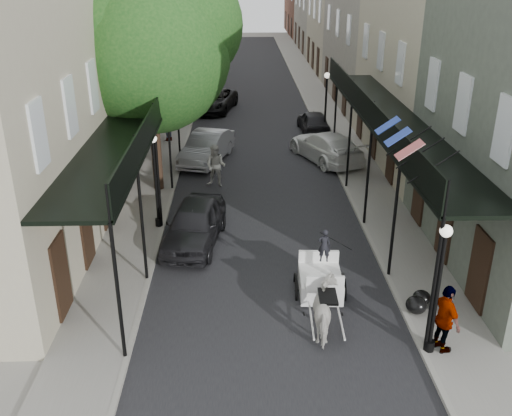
{
  "coord_description": "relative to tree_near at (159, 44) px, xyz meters",
  "views": [
    {
      "loc": [
        -0.91,
        -14.31,
        9.76
      ],
      "look_at": [
        -0.34,
        4.24,
        1.6
      ],
      "focal_mm": 40.0,
      "sensor_mm": 36.0,
      "label": 1
    }
  ],
  "objects": [
    {
      "name": "tree_near",
      "position": [
        0.0,
        0.0,
        0.0
      ],
      "size": [
        7.31,
        6.8,
        9.63
      ],
      "color": "#382619",
      "rests_on": "sidewalk_left"
    },
    {
      "name": "car_right_near",
      "position": [
        7.8,
        3.82,
        -5.73
      ],
      "size": [
        3.9,
        5.65,
        1.52
      ],
      "primitive_type": "imported",
      "rotation": [
        0.0,
        0.0,
        3.52
      ],
      "color": "silver",
      "rests_on": "ground"
    },
    {
      "name": "lamppost_left",
      "position": [
        0.1,
        -4.18,
        -4.44
      ],
      "size": [
        0.32,
        0.32,
        3.71
      ],
      "color": "black",
      "rests_on": "sidewalk_left"
    },
    {
      "name": "gallery_left",
      "position": [
        -0.59,
        -3.2,
        -2.44
      ],
      "size": [
        2.2,
        18.05,
        4.88
      ],
      "color": "black",
      "rests_on": "sidewalk_left"
    },
    {
      "name": "pedestrian_sidewalk_left",
      "position": [
        -0.78,
        7.25,
        -5.42
      ],
      "size": [
        1.41,
        1.21,
        1.9
      ],
      "primitive_type": "imported",
      "rotation": [
        0.0,
        0.0,
        3.65
      ],
      "color": "gray",
      "rests_on": "sidewalk_left"
    },
    {
      "name": "horse",
      "position": [
        5.69,
        -11.18,
        -5.73
      ],
      "size": [
        0.89,
        1.83,
        1.52
      ],
      "primitive_type": "imported",
      "rotation": [
        0.0,
        0.0,
        3.1
      ],
      "color": "silver",
      "rests_on": "ground"
    },
    {
      "name": "car_right_far",
      "position": [
        7.8,
        9.03,
        -5.81
      ],
      "size": [
        1.77,
        4.06,
        1.36
      ],
      "primitive_type": "imported",
      "rotation": [
        0.0,
        0.0,
        3.18
      ],
      "color": "black",
      "rests_on": "ground"
    },
    {
      "name": "building_row_left",
      "position": [
        -4.4,
        19.82,
        -1.24
      ],
      "size": [
        5.0,
        80.0,
        10.5
      ],
      "primitive_type": "cube",
      "color": "#A59F84",
      "rests_on": "ground"
    },
    {
      "name": "lamppost_right_near",
      "position": [
        8.3,
        -12.18,
        -4.44
      ],
      "size": [
        0.32,
        0.32,
        3.71
      ],
      "color": "black",
      "rests_on": "sidewalk_right"
    },
    {
      "name": "car_left_mid",
      "position": [
        1.6,
        3.82,
        -5.72
      ],
      "size": [
        2.9,
        4.95,
        1.54
      ],
      "primitive_type": "imported",
      "rotation": [
        0.0,
        0.0,
        -0.29
      ],
      "color": "#A9A9AE",
      "rests_on": "ground"
    },
    {
      "name": "road",
      "position": [
        4.2,
        9.82,
        -6.48
      ],
      "size": [
        8.0,
        90.0,
        0.01
      ],
      "primitive_type": "cube",
      "color": "black",
      "rests_on": "ground"
    },
    {
      "name": "sidewalk_right",
      "position": [
        9.2,
        9.82,
        -6.43
      ],
      "size": [
        2.2,
        90.0,
        0.12
      ],
      "primitive_type": "cube",
      "color": "gray",
      "rests_on": "ground"
    },
    {
      "name": "building_row_right",
      "position": [
        12.8,
        19.82,
        -1.24
      ],
      "size": [
        5.0,
        80.0,
        10.5
      ],
      "primitive_type": "cube",
      "color": "gray",
      "rests_on": "ground"
    },
    {
      "name": "sidewalk_left",
      "position": [
        -0.8,
        9.82,
        -6.43
      ],
      "size": [
        2.2,
        90.0,
        0.12
      ],
      "primitive_type": "cube",
      "color": "gray",
      "rests_on": "ground"
    },
    {
      "name": "ground",
      "position": [
        4.2,
        -10.18,
        -6.49
      ],
      "size": [
        140.0,
        140.0,
        0.0
      ],
      "primitive_type": "plane",
      "color": "gray",
      "rests_on": "ground"
    },
    {
      "name": "tree_far",
      "position": [
        -0.05,
        14.0,
        -0.65
      ],
      "size": [
        6.45,
        6.0,
        8.61
      ],
      "color": "#382619",
      "rests_on": "sidewalk_left"
    },
    {
      "name": "gallery_right",
      "position": [
        8.99,
        -3.2,
        -2.44
      ],
      "size": [
        2.2,
        18.05,
        4.88
      ],
      "color": "black",
      "rests_on": "sidewalk_right"
    },
    {
      "name": "trash_bags",
      "position": [
        8.57,
        -10.24,
        -6.12
      ],
      "size": [
        0.89,
        1.04,
        0.53
      ],
      "color": "black",
      "rests_on": "sidewalk_right"
    },
    {
      "name": "car_left_near",
      "position": [
        1.6,
        -5.45,
        -5.71
      ],
      "size": [
        2.51,
        4.79,
        1.55
      ],
      "primitive_type": "imported",
      "rotation": [
        0.0,
        0.0,
        -0.15
      ],
      "color": "black",
      "rests_on": "ground"
    },
    {
      "name": "lamppost_right_far",
      "position": [
        8.3,
        7.82,
        -4.44
      ],
      "size": [
        0.32,
        0.32,
        3.71
      ],
      "color": "black",
      "rests_on": "sidewalk_right"
    },
    {
      "name": "car_left_far",
      "position": [
        1.6,
        14.62,
        -5.77
      ],
      "size": [
        3.46,
        5.56,
        1.43
      ],
      "primitive_type": "imported",
      "rotation": [
        0.0,
        0.0,
        -0.22
      ],
      "color": "black",
      "rests_on": "ground"
    },
    {
      "name": "pedestrian_sidewalk_right",
      "position": [
        8.62,
        -12.18,
        -5.39
      ],
      "size": [
        0.8,
        1.24,
        1.96
      ],
      "primitive_type": "imported",
      "rotation": [
        0.0,
        0.0,
        1.88
      ],
      "color": "gray",
      "rests_on": "sidewalk_right"
    },
    {
      "name": "carriage",
      "position": [
        5.79,
        -8.81,
        -5.5
      ],
      "size": [
        1.64,
        2.3,
        2.55
      ],
      "rotation": [
        0.0,
        0.0,
        -0.04
      ],
      "color": "black",
      "rests_on": "ground"
    },
    {
      "name": "pedestrian_walking",
      "position": [
        2.2,
        0.31,
        -5.5
      ],
      "size": [
        1.16,
        1.03,
        1.98
      ],
      "primitive_type": "imported",
      "rotation": [
        0.0,
        0.0,
        -0.34
      ],
      "color": "beige",
      "rests_on": "ground"
    }
  ]
}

